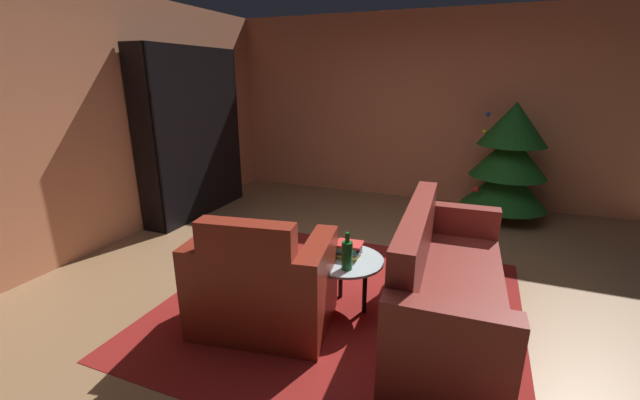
{
  "coord_description": "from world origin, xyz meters",
  "views": [
    {
      "loc": [
        0.77,
        -2.92,
        1.79
      ],
      "look_at": [
        -0.44,
        0.1,
        0.78
      ],
      "focal_mm": 22.45,
      "sensor_mm": 36.0,
      "label": 1
    }
  ],
  "objects": [
    {
      "name": "book_stack_on_table",
      "position": [
        -0.09,
        -0.18,
        0.49
      ],
      "size": [
        0.24,
        0.19,
        0.11
      ],
      "color": "gold",
      "rests_on": "coffee_table"
    },
    {
      "name": "armchair_red",
      "position": [
        -0.58,
        -0.67,
        0.33
      ],
      "size": [
        1.07,
        0.84,
        0.91
      ],
      "color": "maroon",
      "rests_on": "ground"
    },
    {
      "name": "decorated_tree",
      "position": [
        1.14,
        2.53,
        0.77
      ],
      "size": [
        1.03,
        1.03,
        1.49
      ],
      "color": "brown",
      "rests_on": "ground"
    },
    {
      "name": "coffee_table",
      "position": [
        -0.09,
        -0.24,
        0.38
      ],
      "size": [
        0.6,
        0.6,
        0.43
      ],
      "color": "black",
      "rests_on": "ground"
    },
    {
      "name": "bookshelf_unit",
      "position": [
        -2.69,
        1.41,
        1.04
      ],
      "size": [
        0.35,
        1.64,
        2.13
      ],
      "color": "black",
      "rests_on": "ground"
    },
    {
      "name": "area_rug",
      "position": [
        -0.14,
        -0.2,
        0.0
      ],
      "size": [
        2.75,
        2.59,
        0.01
      ],
      "primitive_type": "cube",
      "color": "maroon",
      "rests_on": "ground"
    },
    {
      "name": "bottle_on_table",
      "position": [
        -0.03,
        -0.39,
        0.55
      ],
      "size": [
        0.08,
        0.08,
        0.28
      ],
      "color": "#135320",
      "rests_on": "coffee_table"
    },
    {
      "name": "ground_plane",
      "position": [
        0.0,
        0.0,
        0.0
      ],
      "size": [
        7.37,
        7.37,
        0.0
      ],
      "primitive_type": "plane",
      "color": "#96704C"
    },
    {
      "name": "wall_left",
      "position": [
        -2.93,
        0.0,
        1.33
      ],
      "size": [
        0.06,
        6.26,
        2.65
      ],
      "primitive_type": "cube",
      "color": "#D78259",
      "rests_on": "ground"
    },
    {
      "name": "couch_red",
      "position": [
        0.65,
        -0.15,
        0.3
      ],
      "size": [
        0.78,
        1.93,
        0.88
      ],
      "color": "maroon",
      "rests_on": "ground"
    },
    {
      "name": "wall_back",
      "position": [
        0.0,
        3.1,
        1.33
      ],
      "size": [
        5.92,
        0.06,
        2.65
      ],
      "primitive_type": "cube",
      "color": "#D78259",
      "rests_on": "ground"
    }
  ]
}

